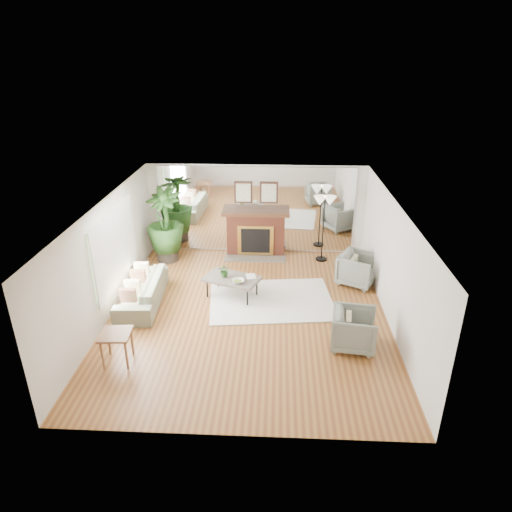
# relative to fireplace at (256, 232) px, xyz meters

# --- Properties ---
(ground) EXTENTS (7.00, 7.00, 0.00)m
(ground) POSITION_rel_fireplace_xyz_m (0.00, -3.26, -0.66)
(ground) COLOR brown
(ground) RESTS_ON ground
(wall_left) EXTENTS (0.02, 7.00, 2.50)m
(wall_left) POSITION_rel_fireplace_xyz_m (-2.99, -3.26, 0.59)
(wall_left) COLOR silver
(wall_left) RESTS_ON ground
(wall_right) EXTENTS (0.02, 7.00, 2.50)m
(wall_right) POSITION_rel_fireplace_xyz_m (2.99, -3.26, 0.59)
(wall_right) COLOR silver
(wall_right) RESTS_ON ground
(wall_back) EXTENTS (6.00, 0.02, 2.50)m
(wall_back) POSITION_rel_fireplace_xyz_m (0.00, 0.23, 0.59)
(wall_back) COLOR silver
(wall_back) RESTS_ON ground
(mirror_panel) EXTENTS (5.40, 0.04, 2.40)m
(mirror_panel) POSITION_rel_fireplace_xyz_m (0.00, 0.21, 0.59)
(mirror_panel) COLOR silver
(mirror_panel) RESTS_ON wall_back
(window_panel) EXTENTS (0.04, 2.40, 1.50)m
(window_panel) POSITION_rel_fireplace_xyz_m (-2.96, -2.86, 0.69)
(window_panel) COLOR #B2E09E
(window_panel) RESTS_ON wall_left
(fireplace) EXTENTS (1.85, 0.83, 2.05)m
(fireplace) POSITION_rel_fireplace_xyz_m (0.00, 0.00, 0.00)
(fireplace) COLOR brown
(fireplace) RESTS_ON ground
(area_rug) EXTENTS (3.01, 2.30, 0.03)m
(area_rug) POSITION_rel_fireplace_xyz_m (0.49, -2.67, -0.64)
(area_rug) COLOR white
(area_rug) RESTS_ON ground
(coffee_table) EXTENTS (1.42, 1.13, 0.50)m
(coffee_table) POSITION_rel_fireplace_xyz_m (-0.43, -2.51, -0.20)
(coffee_table) COLOR #61594C
(coffee_table) RESTS_ON ground
(sofa) EXTENTS (0.95, 2.17, 0.62)m
(sofa) POSITION_rel_fireplace_xyz_m (-2.45, -2.91, -0.35)
(sofa) COLOR gray
(sofa) RESTS_ON ground
(armchair_back) EXTENTS (1.18, 1.17, 0.80)m
(armchair_back) POSITION_rel_fireplace_xyz_m (2.60, -1.70, -0.26)
(armchair_back) COLOR gray
(armchair_back) RESTS_ON ground
(armchair_front) EXTENTS (0.96, 0.93, 0.77)m
(armchair_front) POSITION_rel_fireplace_xyz_m (2.11, -4.37, -0.27)
(armchair_front) COLOR gray
(armchair_front) RESTS_ON ground
(side_table) EXTENTS (0.58, 0.58, 0.62)m
(side_table) POSITION_rel_fireplace_xyz_m (-2.30, -5.07, -0.14)
(side_table) COLOR brown
(side_table) RESTS_ON ground
(potted_ficus) EXTENTS (1.28, 1.28, 2.06)m
(potted_ficus) POSITION_rel_fireplace_xyz_m (-2.41, -0.55, 0.44)
(potted_ficus) COLOR black
(potted_ficus) RESTS_ON ground
(floor_lamp) EXTENTS (0.59, 0.33, 1.82)m
(floor_lamp) POSITION_rel_fireplace_xyz_m (1.83, -0.33, 0.89)
(floor_lamp) COLOR black
(floor_lamp) RESTS_ON ground
(tabletop_plant) EXTENTS (0.29, 0.25, 0.31)m
(tabletop_plant) POSITION_rel_fireplace_xyz_m (-0.60, -2.47, -0.01)
(tabletop_plant) COLOR #305A21
(tabletop_plant) RESTS_ON coffee_table
(fruit_bowl) EXTENTS (0.32, 0.32, 0.07)m
(fruit_bowl) POSITION_rel_fireplace_xyz_m (-0.27, -2.75, -0.13)
(fruit_bowl) COLOR brown
(fruit_bowl) RESTS_ON coffee_table
(book) EXTENTS (0.27, 0.33, 0.02)m
(book) POSITION_rel_fireplace_xyz_m (-0.09, -2.49, -0.15)
(book) COLOR brown
(book) RESTS_ON coffee_table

